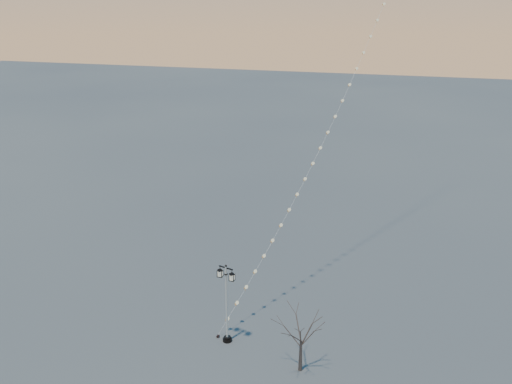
% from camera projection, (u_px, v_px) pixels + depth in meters
% --- Properties ---
extents(ground, '(300.00, 300.00, 0.00)m').
position_uv_depth(ground, '(221.00, 350.00, 35.37)').
color(ground, '#4B4C4B').
rests_on(ground, ground).
extents(street_lamp, '(1.40, 0.75, 5.66)m').
position_uv_depth(street_lamp, '(227.00, 300.00, 35.31)').
color(street_lamp, black).
rests_on(street_lamp, ground).
extents(bare_tree, '(2.36, 2.36, 3.91)m').
position_uv_depth(bare_tree, '(301.00, 332.00, 32.56)').
color(bare_tree, '#40332B').
rests_on(bare_tree, ground).
extents(kite_train, '(12.27, 30.73, 36.36)m').
position_uv_depth(kite_train, '(352.00, 48.00, 42.67)').
color(kite_train, black).
rests_on(kite_train, ground).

